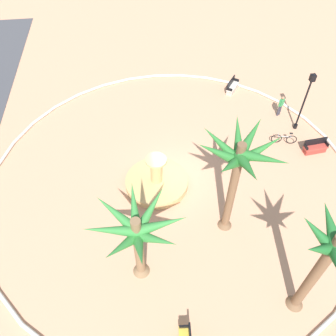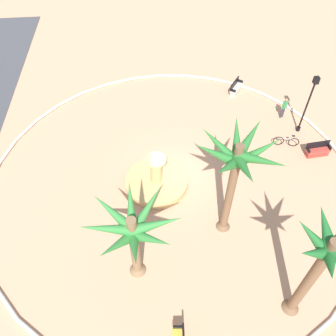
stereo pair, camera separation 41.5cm
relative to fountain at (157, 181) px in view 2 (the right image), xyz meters
name	(u,v)px [view 2 (the right image)]	position (x,y,z in m)	size (l,w,h in m)	color
ground_plane	(173,176)	(0.53, -1.06, -0.32)	(80.00, 80.00, 0.00)	tan
plaza_curb	(173,175)	(0.53, -1.06, -0.22)	(22.72, 22.72, 0.20)	silver
fountain	(157,181)	(0.00, 0.00, 0.00)	(3.83, 3.83, 2.24)	tan
palm_tree_near_fountain	(324,260)	(-8.07, -5.65, 4.39)	(3.22, 3.09, 6.25)	brown
palm_tree_by_curb	(133,232)	(-5.50, 1.35, 3.27)	(4.30, 4.48, 4.75)	brown
palm_tree_mid_plaza	(237,163)	(-3.36, -3.46, 4.78)	(4.20, 4.05, 6.48)	brown
bench_west	(236,88)	(8.97, -7.02, 0.03)	(1.59, 1.33, 1.00)	beige
bench_north	(317,151)	(1.52, -10.74, 0.03)	(0.66, 1.64, 1.00)	#B73D33
lamppost	(309,100)	(4.00, -10.40, 2.32)	(0.32, 0.32, 4.52)	black
bicycle_red_frame	(286,141)	(2.58, -8.98, 0.07)	(0.56, 1.69, 0.94)	black
person_cyclist_helmet	(284,107)	(5.56, -9.69, 0.61)	(0.34, 0.47, 1.66)	#33333D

